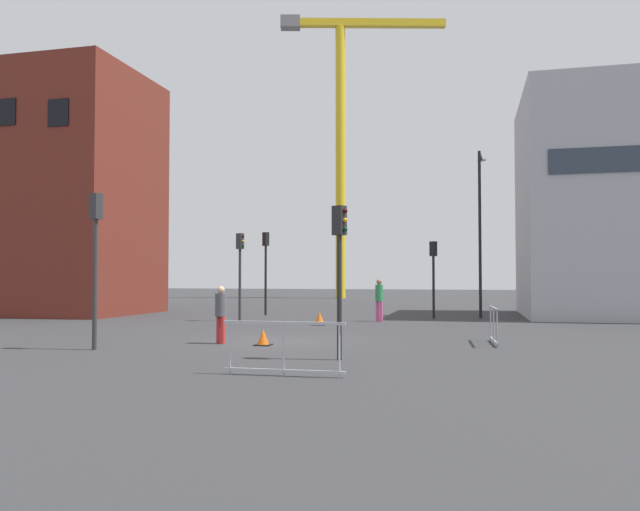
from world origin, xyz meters
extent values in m
plane|color=#333335|center=(0.00, 0.00, 0.00)|extent=(160.00, 160.00, 0.00)
cube|color=maroon|center=(-15.68, 10.75, 6.36)|extent=(9.61, 7.38, 12.72)
cube|color=black|center=(-15.68, 7.03, 9.89)|extent=(1.10, 0.06, 1.30)
cube|color=black|center=(-12.80, 7.03, 9.68)|extent=(1.10, 0.06, 1.30)
cube|color=#A8AAB2|center=(13.34, 14.96, 5.54)|extent=(9.59, 9.12, 11.08)
cylinder|color=yellow|center=(-5.63, 38.00, 12.63)|extent=(0.90, 0.90, 25.27)
cube|color=yellow|center=(-3.15, 38.62, 25.67)|extent=(14.30, 4.25, 0.70)
cube|color=slate|center=(-10.15, 36.85, 25.67)|extent=(2.04, 1.60, 1.10)
cylinder|color=black|center=(6.43, 12.39, 4.00)|extent=(0.14, 0.14, 8.01)
cube|color=black|center=(6.51, 13.27, 7.91)|extent=(0.25, 1.76, 0.10)
ellipsoid|color=silver|center=(6.58, 14.14, 7.89)|extent=(0.44, 0.24, 0.16)
cylinder|color=#2D2D30|center=(-3.93, -3.34, 1.77)|extent=(0.12, 0.12, 3.53)
cube|color=#2D2D30|center=(-3.93, -3.34, 3.88)|extent=(0.34, 0.31, 0.70)
sphere|color=#390605|center=(-4.10, -3.29, 4.10)|extent=(0.11, 0.11, 0.11)
sphere|color=#3C2905|center=(-4.10, -3.29, 3.88)|extent=(0.11, 0.11, 0.11)
sphere|color=green|center=(-4.10, -3.29, 3.66)|extent=(0.11, 0.11, 0.11)
cylinder|color=black|center=(4.26, 11.73, 1.48)|extent=(0.12, 0.12, 2.95)
cube|color=black|center=(4.26, 11.73, 3.30)|extent=(0.37, 0.36, 0.70)
sphere|color=red|center=(4.12, 11.84, 3.52)|extent=(0.11, 0.11, 0.11)
sphere|color=#3C2905|center=(4.12, 11.84, 3.30)|extent=(0.11, 0.11, 0.11)
sphere|color=#07330F|center=(4.12, 11.84, 3.08)|extent=(0.11, 0.11, 0.11)
cylinder|color=#232326|center=(2.92, -3.80, 1.48)|extent=(0.12, 0.12, 2.96)
cube|color=#232326|center=(2.92, -3.80, 3.31)|extent=(0.35, 0.33, 0.70)
sphere|color=#390605|center=(3.08, -3.88, 3.53)|extent=(0.11, 0.11, 0.11)
sphere|color=#F2A514|center=(3.08, -3.88, 3.31)|extent=(0.11, 0.11, 0.11)
sphere|color=#07330F|center=(3.08, -3.88, 3.09)|extent=(0.11, 0.11, 0.11)
cylinder|color=#2D2D30|center=(-4.03, 7.89, 1.61)|extent=(0.12, 0.12, 3.21)
cube|color=#2D2D30|center=(-4.03, 7.89, 3.56)|extent=(0.34, 0.32, 0.70)
sphere|color=#390605|center=(-3.87, 7.84, 3.78)|extent=(0.11, 0.11, 0.11)
sphere|color=#F2A514|center=(-3.87, 7.84, 3.56)|extent=(0.11, 0.11, 0.11)
sphere|color=#07330F|center=(-3.87, 7.84, 3.34)|extent=(0.11, 0.11, 0.11)
cylinder|color=black|center=(-4.28, 12.26, 1.78)|extent=(0.12, 0.12, 3.57)
cube|color=black|center=(-4.28, 12.26, 3.92)|extent=(0.36, 0.35, 0.70)
sphere|color=#390605|center=(-4.43, 12.35, 4.14)|extent=(0.11, 0.11, 0.11)
sphere|color=#3C2905|center=(-4.43, 12.35, 3.92)|extent=(0.11, 0.11, 0.11)
sphere|color=green|center=(-4.43, 12.35, 3.70)|extent=(0.11, 0.11, 0.11)
cylinder|color=red|center=(-1.31, -1.02, 0.40)|extent=(0.14, 0.14, 0.80)
cylinder|color=red|center=(-1.13, -1.12, 0.40)|extent=(0.14, 0.14, 0.80)
cylinder|color=#4C4C51|center=(-1.22, -1.07, 1.14)|extent=(0.34, 0.34, 0.67)
sphere|color=tan|center=(-1.22, -1.07, 1.58)|extent=(0.22, 0.22, 0.22)
cylinder|color=#D14C8C|center=(2.13, 9.12, 0.44)|extent=(0.14, 0.14, 0.89)
cylinder|color=#D14C8C|center=(1.94, 9.19, 0.44)|extent=(0.14, 0.14, 0.89)
cylinder|color=#2D844C|center=(2.03, 9.16, 1.26)|extent=(0.34, 0.34, 0.74)
sphere|color=#8C6647|center=(2.03, 9.16, 1.75)|extent=(0.24, 0.24, 0.24)
cube|color=gray|center=(6.60, 0.64, 1.05)|extent=(0.19, 2.10, 0.06)
cube|color=gray|center=(6.60, 0.64, 0.10)|extent=(0.19, 2.10, 0.06)
cylinder|color=gray|center=(6.66, -0.30, 0.53)|extent=(0.04, 0.04, 1.05)
cylinder|color=gray|center=(6.60, 0.64, 0.53)|extent=(0.04, 0.04, 1.05)
cylinder|color=gray|center=(6.55, 1.59, 0.53)|extent=(0.04, 0.04, 1.05)
cube|color=#B2B5BA|center=(2.32, -6.40, 1.05)|extent=(2.51, 0.10, 0.06)
cube|color=#B2B5BA|center=(2.32, -6.40, 0.10)|extent=(2.51, 0.10, 0.06)
cylinder|color=#B2B5BA|center=(1.19, -6.41, 0.53)|extent=(0.04, 0.04, 1.05)
cylinder|color=#B2B5BA|center=(2.32, -6.40, 0.53)|extent=(0.04, 0.04, 1.05)
cylinder|color=#B2B5BA|center=(3.45, -6.38, 0.53)|extent=(0.04, 0.04, 1.05)
cube|color=black|center=(0.15, -1.24, 0.01)|extent=(0.46, 0.46, 0.03)
cone|color=#E55B0F|center=(0.15, -1.24, 0.23)|extent=(0.36, 0.36, 0.47)
cube|color=black|center=(-0.04, 6.48, 0.01)|extent=(0.55, 0.55, 0.03)
cone|color=#E55B0F|center=(-0.04, 6.48, 0.28)|extent=(0.42, 0.42, 0.56)
camera|label=1|loc=(5.93, -18.34, 1.97)|focal=35.06mm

